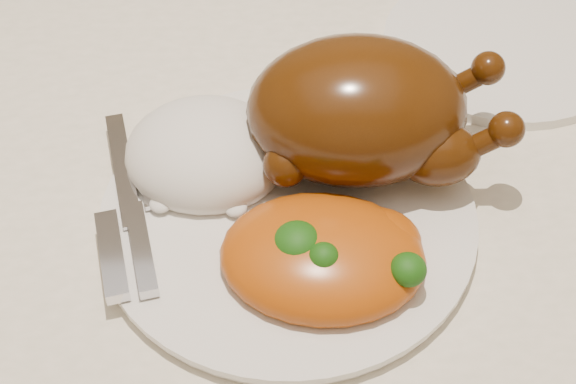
{
  "coord_description": "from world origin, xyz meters",
  "views": [
    {
      "loc": [
        0.12,
        -0.51,
        1.2
      ],
      "look_at": [
        0.14,
        -0.15,
        0.8
      ],
      "focal_mm": 50.0,
      "sensor_mm": 36.0,
      "label": 1
    }
  ],
  "objects_px": {
    "side_plate": "(503,44)",
    "roast_chicken": "(363,110)",
    "dinner_plate": "(288,217)",
    "dining_table": "(125,168)"
  },
  "relations": [
    {
      "from": "dining_table",
      "to": "side_plate",
      "type": "distance_m",
      "value": 0.35
    },
    {
      "from": "dinner_plate",
      "to": "roast_chicken",
      "type": "xyz_separation_m",
      "value": [
        0.05,
        0.05,
        0.05
      ]
    },
    {
      "from": "dining_table",
      "to": "dinner_plate",
      "type": "xyz_separation_m",
      "value": [
        0.14,
        -0.15,
        0.11
      ]
    },
    {
      "from": "side_plate",
      "to": "dinner_plate",
      "type": "bearing_deg",
      "value": -136.64
    },
    {
      "from": "side_plate",
      "to": "roast_chicken",
      "type": "relative_size",
      "value": 1.09
    },
    {
      "from": "dinner_plate",
      "to": "side_plate",
      "type": "distance_m",
      "value": 0.26
    },
    {
      "from": "dinner_plate",
      "to": "side_plate",
      "type": "relative_size",
      "value": 1.26
    },
    {
      "from": "dinner_plate",
      "to": "roast_chicken",
      "type": "bearing_deg",
      "value": 42.02
    },
    {
      "from": "dinner_plate",
      "to": "dining_table",
      "type": "bearing_deg",
      "value": 132.3
    },
    {
      "from": "dining_table",
      "to": "side_plate",
      "type": "height_order",
      "value": "side_plate"
    }
  ]
}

